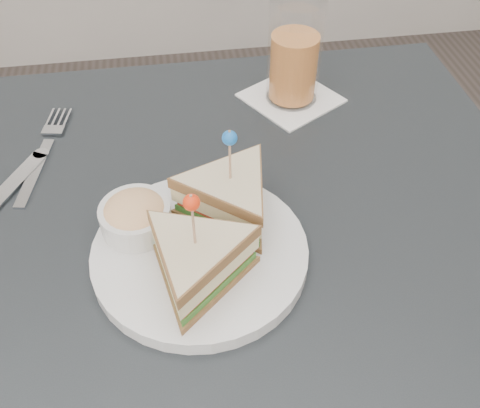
% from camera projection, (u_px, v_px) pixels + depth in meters
% --- Properties ---
extents(table, '(0.80, 0.80, 0.75)m').
position_uv_depth(table, '(233.00, 281.00, 0.67)').
color(table, black).
rests_on(table, ground).
extents(plate_meal, '(0.28, 0.28, 0.14)m').
position_uv_depth(plate_meal, '(203.00, 232.00, 0.57)').
color(plate_meal, silver).
rests_on(plate_meal, table).
extents(cutlery_fork, '(0.06, 0.20, 0.01)m').
position_uv_depth(cutlery_fork, '(45.00, 149.00, 0.73)').
color(cutlery_fork, silver).
rests_on(cutlery_fork, table).
extents(drink_set, '(0.17, 0.17, 0.16)m').
position_uv_depth(drink_set, '(294.00, 58.00, 0.77)').
color(drink_set, white).
rests_on(drink_set, table).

